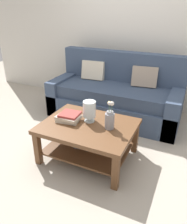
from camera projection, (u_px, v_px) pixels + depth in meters
The scene contains 7 objects.
ground_plane at pixel (93, 143), 3.14m from camera, with size 10.00×10.00×0.00m, color #ADA393.
back_wall at pixel (133, 31), 3.90m from camera, with size 6.40×0.12×2.70m, color beige.
couch at pixel (115, 96), 3.78m from camera, with size 2.15×0.90×1.06m.
coffee_table at pixel (88, 134), 2.72m from camera, with size 1.10×0.85×0.47m.
book_stack_main at pixel (69, 117), 2.72m from camera, with size 0.29×0.25×0.10m.
glass_hurricane_vase at pixel (89, 110), 2.67m from camera, with size 0.16×0.16×0.26m.
flower_pitcher at pixel (110, 119), 2.53m from camera, with size 0.11×0.11×0.34m.
Camera 1 is at (1.13, -2.38, 1.77)m, focal length 35.68 mm.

